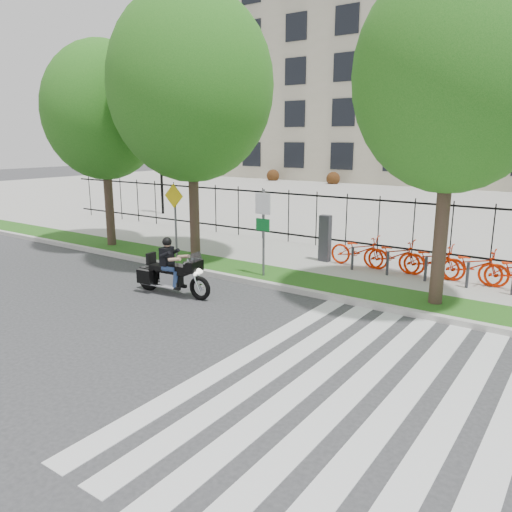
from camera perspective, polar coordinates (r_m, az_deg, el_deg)
The scene contains 15 objects.
ground at distance 10.95m, azimuth -10.98°, elevation -8.58°, with size 120.00×120.00×0.00m, color #323234.
curb at distance 13.91m, azimuth 1.18°, elevation -3.26°, with size 60.00×0.20×0.15m, color #BCB8B1.
grass_verge at distance 14.60m, azimuth 3.04°, elevation -2.47°, with size 60.00×1.50×0.15m, color #185114.
sidewalk at distance 16.70m, azimuth 7.59°, elevation -0.55°, with size 60.00×3.50×0.15m, color #A7A59C.
plaza at distance 33.08m, azimuth 21.87°, elevation 5.40°, with size 80.00×34.00×0.10m, color #A7A59C.
crosswalk_stripes at distance 8.47m, azimuth 13.39°, elevation -15.49°, with size 5.70×8.00×0.01m, color silver, non-canonical shape.
iron_fence at distance 18.04m, azimuth 10.28°, elevation 3.86°, with size 30.00×0.06×2.00m, color black, non-canonical shape.
lamp_post_left at distance 27.17m, azimuth -10.85°, elevation 11.29°, with size 1.06×0.70×4.25m.
street_tree_0 at distance 19.18m, azimuth -17.09°, elevation 15.52°, with size 4.21×4.21×7.26m.
street_tree_1 at distance 16.16m, azimuth -7.47°, elevation 18.71°, with size 5.08×5.08×8.37m.
street_tree_2 at distance 12.39m, azimuth 21.73°, elevation 18.52°, with size 4.47×4.47×7.79m.
bike_share_station at distance 14.75m, azimuth 25.32°, elevation -1.28°, with size 10.02×0.87×1.50m.
sign_pole_regulatory at distance 14.16m, azimuth 0.82°, elevation 3.96°, with size 0.50×0.09×2.50m.
sign_pole_warning at distance 16.33m, azimuth -9.26°, elevation 5.04°, with size 0.78×0.09×2.49m.
motorcycle_rider at distance 13.27m, azimuth -9.56°, elevation -1.83°, with size 2.40×0.74×1.85m.
Camera 1 is at (7.41, -6.99, 4.03)m, focal length 35.00 mm.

